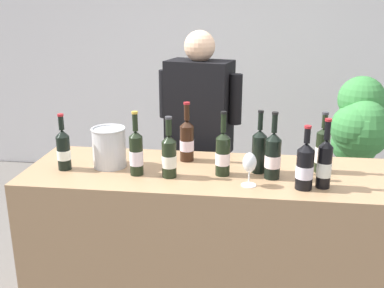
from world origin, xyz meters
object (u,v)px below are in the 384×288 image
object	(u,v)px
wine_bottle_7	(322,150)
person_server	(199,160)
wine_bottle_2	(324,163)
wine_bottle_4	(223,153)
wine_bottle_6	(136,152)
wine_bottle_1	(305,166)
wine_bottle_9	(273,155)
wine_glass	(249,164)
potted_shrub	(359,132)
ice_bucket	(109,147)
wine_bottle_5	(259,150)
wine_bottle_8	(169,156)
wine_bottle_3	(187,140)
wine_bottle_0	(63,149)

from	to	relation	value
wine_bottle_7	person_server	distance (m)	0.94
wine_bottle_2	person_server	size ratio (longest dim) A/B	0.21
wine_bottle_4	wine_bottle_6	size ratio (longest dim) A/B	1.00
wine_bottle_1	wine_bottle_9	bearing A→B (deg)	140.34
wine_glass	potted_shrub	bearing A→B (deg)	60.18
potted_shrub	wine_bottle_6	bearing A→B (deg)	-135.41
wine_bottle_2	potted_shrub	world-z (taller)	wine_bottle_2
wine_bottle_6	ice_bucket	bearing A→B (deg)	149.96
wine_bottle_5	wine_bottle_6	size ratio (longest dim) A/B	0.99
wine_bottle_1	wine_bottle_8	size ratio (longest dim) A/B	0.99
wine_bottle_7	wine_bottle_1	bearing A→B (deg)	-115.33
wine_bottle_9	wine_bottle_6	bearing A→B (deg)	-176.77
wine_bottle_4	wine_glass	size ratio (longest dim) A/B	2.00
wine_bottle_6	wine_glass	xyz separation A→B (m)	(0.59, -0.08, -0.01)
ice_bucket	potted_shrub	world-z (taller)	potted_shrub
wine_bottle_2	wine_bottle_8	world-z (taller)	wine_bottle_2
wine_bottle_3	wine_bottle_9	bearing A→B (deg)	-24.20
wine_bottle_4	wine_bottle_8	bearing A→B (deg)	-166.94
wine_bottle_4	person_server	bearing A→B (deg)	106.94
wine_bottle_7	ice_bucket	distance (m)	1.15
wine_bottle_4	wine_glass	bearing A→B (deg)	-43.20
person_server	wine_glass	bearing A→B (deg)	-66.59
wine_bottle_4	wine_bottle_2	bearing A→B (deg)	-11.95
wine_bottle_2	potted_shrub	xyz separation A→B (m)	(0.51, 1.50, -0.25)
wine_bottle_6	wine_bottle_9	size ratio (longest dim) A/B	0.97
wine_bottle_0	wine_bottle_1	size ratio (longest dim) A/B	0.97
person_server	wine_bottle_1	bearing A→B (deg)	-52.35
wine_bottle_2	wine_bottle_7	size ratio (longest dim) A/B	1.06
wine_bottle_8	person_server	bearing A→B (deg)	83.78
wine_bottle_6	wine_bottle_7	world-z (taller)	wine_bottle_6
wine_bottle_6	person_server	world-z (taller)	person_server
wine_bottle_2	ice_bucket	xyz separation A→B (m)	(-1.13, 0.16, -0.01)
wine_bottle_1	wine_bottle_6	size ratio (longest dim) A/B	0.93
wine_glass	potted_shrub	world-z (taller)	potted_shrub
wine_bottle_6	person_server	distance (m)	0.79
wine_bottle_5	wine_bottle_7	bearing A→B (deg)	7.72
wine_bottle_4	wine_glass	distance (m)	0.19
wine_bottle_4	wine_bottle_8	size ratio (longest dim) A/B	1.06
wine_bottle_1	wine_bottle_3	bearing A→B (deg)	151.65
wine_bottle_2	wine_bottle_0	bearing A→B (deg)	176.62
wine_bottle_1	wine_glass	size ratio (longest dim) A/B	1.86
wine_bottle_9	wine_glass	xyz separation A→B (m)	(-0.12, -0.12, -0.01)
wine_bottle_4	ice_bucket	size ratio (longest dim) A/B	1.55
wine_bottle_7	person_server	bearing A→B (deg)	143.35
wine_bottle_0	wine_bottle_8	bearing A→B (deg)	-3.69
wine_bottle_9	ice_bucket	distance (m)	0.89
wine_bottle_9	wine_glass	world-z (taller)	wine_bottle_9
wine_bottle_6	wine_bottle_7	size ratio (longest dim) A/B	1.04
wine_bottle_7	wine_bottle_4	bearing A→B (deg)	-168.02
wine_bottle_3	wine_bottle_0	bearing A→B (deg)	-160.56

